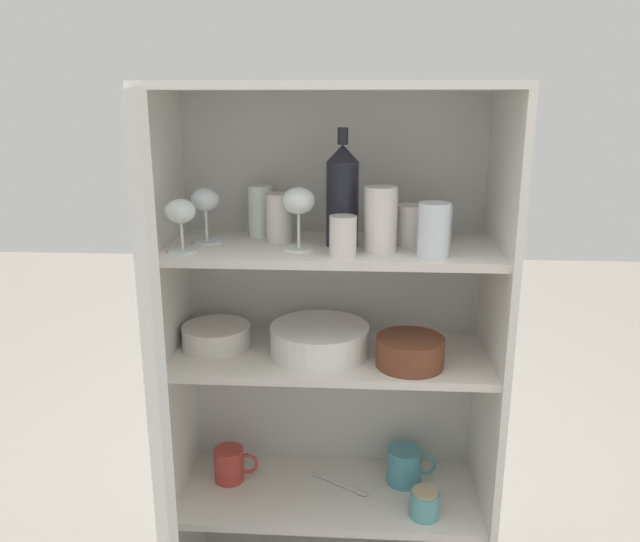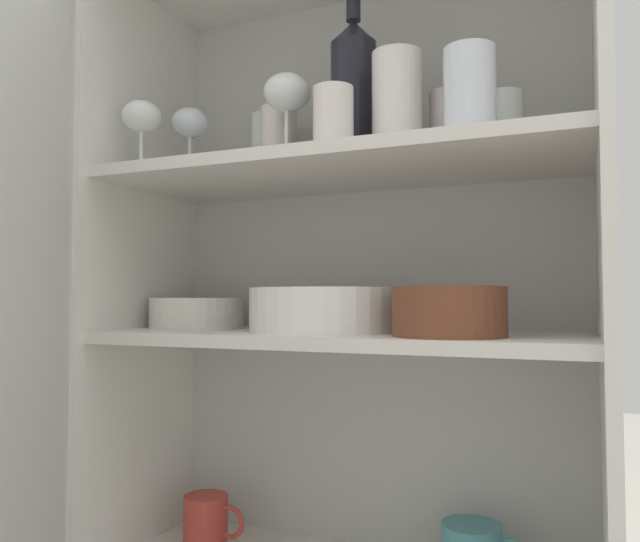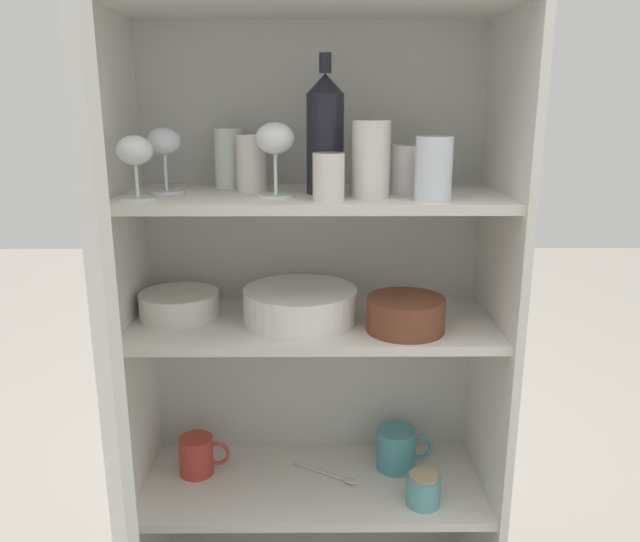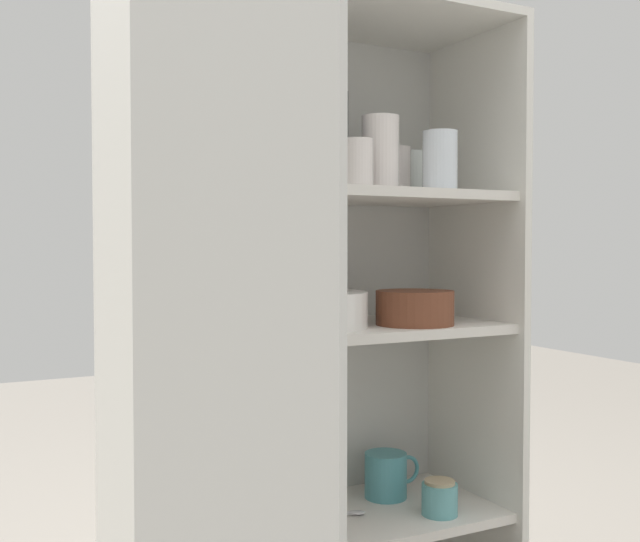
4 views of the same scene
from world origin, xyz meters
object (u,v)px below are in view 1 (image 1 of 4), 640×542
Objects in this scene: wine_bottle at (342,195)px; coffee_mug_primary at (230,464)px; storage_jar at (425,504)px; plate_stack_white at (320,339)px; serving_bowl_small at (410,350)px; mixing_bowl_large at (216,335)px.

wine_bottle reaches higher than coffee_mug_primary.
storage_jar is at bearing -13.43° from coffee_mug_primary.
wine_bottle is 2.27× the size of coffee_mug_primary.
plate_stack_white is at bearing -179.58° from wine_bottle.
serving_bowl_small reaches higher than coffee_mug_primary.
serving_bowl_small is at bearing 156.78° from storage_jar.
wine_bottle is 0.37m from plate_stack_white.
serving_bowl_small is (0.22, -0.06, 0.00)m from plate_stack_white.
plate_stack_white is 0.46m from coffee_mug_primary.
storage_jar is at bearing -17.49° from plate_stack_white.
storage_jar is at bearing -21.51° from wine_bottle.
wine_bottle is at bearing -5.12° from mixing_bowl_large.
wine_bottle is at bearing 158.49° from storage_jar.
wine_bottle is 1.58× the size of mixing_bowl_large.
mixing_bowl_large is (-0.32, 0.03, -0.37)m from wine_bottle.
storage_jar is (0.52, -0.12, -0.01)m from coffee_mug_primary.
mixing_bowl_large is 0.39m from coffee_mug_primary.
plate_stack_white is 3.28× the size of storage_jar.
plate_stack_white is at bearing -8.89° from coffee_mug_primary.
mixing_bowl_large is 1.07× the size of serving_bowl_small.
wine_bottle is 0.80m from storage_jar.
plate_stack_white reaches higher than storage_jar.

